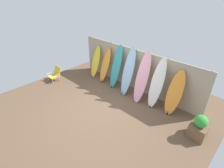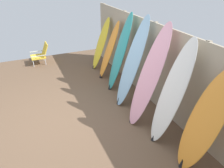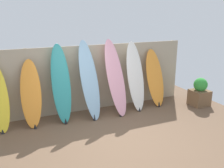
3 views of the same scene
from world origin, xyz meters
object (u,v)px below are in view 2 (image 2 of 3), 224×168
at_px(surfboard_skyblue_3, 132,63).
at_px(surfboard_white_5, 172,94).
at_px(surfboard_yellow_0, 101,44).
at_px(surfboard_orange_6, 204,123).
at_px(beach_chair, 41,54).
at_px(surfboard_pink_4, 149,77).
at_px(surfboard_orange_1, 109,50).
at_px(surfboard_teal_2, 120,53).

bearing_deg(surfboard_skyblue_3, surfboard_white_5, 1.30).
height_order(surfboard_yellow_0, surfboard_orange_6, surfboard_orange_6).
relative_size(surfboard_orange_6, beach_chair, 2.48).
bearing_deg(surfboard_skyblue_3, surfboard_pink_4, -1.97).
bearing_deg(surfboard_yellow_0, surfboard_skyblue_3, -2.73).
height_order(surfboard_white_5, beach_chair, surfboard_white_5).
distance_m(surfboard_orange_1, surfboard_white_5, 2.78).
distance_m(surfboard_white_5, beach_chair, 4.88).
height_order(surfboard_yellow_0, surfboard_orange_1, surfboard_orange_1).
bearing_deg(surfboard_orange_6, surfboard_yellow_0, 179.97).
height_order(surfboard_teal_2, surfboard_skyblue_3, surfboard_skyblue_3).
bearing_deg(surfboard_skyblue_3, beach_chair, -154.24).
bearing_deg(surfboard_white_5, surfboard_teal_2, 179.50).
bearing_deg(surfboard_yellow_0, beach_chair, -123.49).
bearing_deg(surfboard_skyblue_3, surfboard_orange_1, 177.22).
relative_size(surfboard_orange_1, surfboard_pink_4, 0.80).
bearing_deg(surfboard_teal_2, surfboard_pink_4, -2.94).
xyz_separation_m(surfboard_skyblue_3, beach_chair, (-3.23, -1.56, -0.64)).
bearing_deg(surfboard_yellow_0, surfboard_orange_6, -0.03).
bearing_deg(surfboard_teal_2, surfboard_orange_6, 1.05).
relative_size(surfboard_yellow_0, beach_chair, 2.35).
bearing_deg(surfboard_white_5, surfboard_yellow_0, 178.83).
distance_m(surfboard_skyblue_3, surfboard_orange_6, 2.05).
bearing_deg(surfboard_teal_2, surfboard_skyblue_3, -3.93).
bearing_deg(surfboard_orange_6, beach_chair, -162.52).
xyz_separation_m(surfboard_teal_2, surfboard_white_5, (2.06, -0.02, -0.02)).
distance_m(surfboard_teal_2, surfboard_orange_6, 2.75).
xyz_separation_m(surfboard_white_5, surfboard_orange_6, (0.69, 0.07, -0.13)).
height_order(surfboard_yellow_0, surfboard_skyblue_3, surfboard_skyblue_3).
bearing_deg(surfboard_pink_4, surfboard_white_5, 5.06).
bearing_deg(surfboard_skyblue_3, surfboard_yellow_0, 177.27).
relative_size(surfboard_yellow_0, surfboard_orange_6, 0.95).
relative_size(surfboard_teal_2, beach_chair, 2.94).
xyz_separation_m(surfboard_orange_1, surfboard_skyblue_3, (1.43, -0.07, 0.18)).
height_order(surfboard_yellow_0, surfboard_white_5, surfboard_white_5).
xyz_separation_m(surfboard_skyblue_3, surfboard_pink_4, (0.72, -0.02, 0.00)).
bearing_deg(surfboard_orange_1, surfboard_skyblue_3, -2.78).
xyz_separation_m(surfboard_pink_4, beach_chair, (-3.95, -1.53, -0.64)).
height_order(surfboard_pink_4, surfboard_white_5, surfboard_pink_4).
xyz_separation_m(surfboard_orange_1, surfboard_orange_6, (3.47, 0.03, 0.01)).
bearing_deg(beach_chair, surfboard_skyblue_3, 34.74).
distance_m(surfboard_pink_4, surfboard_white_5, 0.63).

